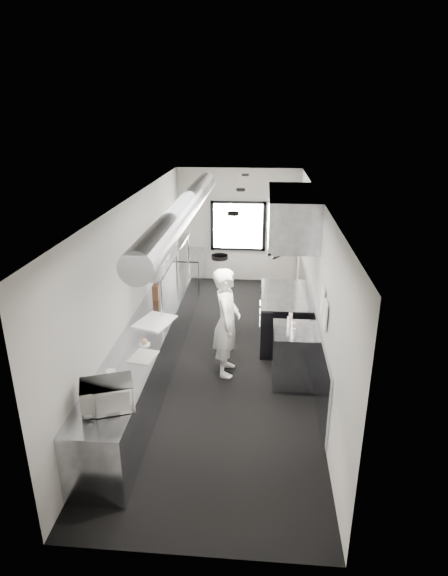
% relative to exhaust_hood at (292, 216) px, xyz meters
% --- Properties ---
extents(floor, '(3.00, 8.00, 0.01)m').
position_rel_exhaust_hood_xyz_m(floor, '(-1.10, -0.70, -2.39)').
color(floor, black).
rests_on(floor, ground).
extents(ceiling, '(3.00, 8.00, 0.01)m').
position_rel_exhaust_hood_xyz_m(ceiling, '(-1.10, -0.70, 0.41)').
color(ceiling, silver).
rests_on(ceiling, wall_back).
extents(wall_back, '(3.00, 0.02, 2.80)m').
position_rel_exhaust_hood_xyz_m(wall_back, '(-1.10, 3.30, -0.99)').
color(wall_back, '#AFACA6').
rests_on(wall_back, floor).
extents(wall_front, '(3.00, 0.02, 2.80)m').
position_rel_exhaust_hood_xyz_m(wall_front, '(-1.10, -4.70, -0.99)').
color(wall_front, '#AFACA6').
rests_on(wall_front, floor).
extents(wall_left, '(0.02, 8.00, 2.80)m').
position_rel_exhaust_hood_xyz_m(wall_left, '(-2.60, -0.70, -0.99)').
color(wall_left, '#AFACA6').
rests_on(wall_left, floor).
extents(wall_right, '(0.02, 8.00, 2.80)m').
position_rel_exhaust_hood_xyz_m(wall_right, '(0.40, -0.70, -0.99)').
color(wall_right, '#AFACA6').
rests_on(wall_right, floor).
extents(wall_cladding, '(0.03, 5.50, 1.10)m').
position_rel_exhaust_hood_xyz_m(wall_cladding, '(0.38, -0.40, -1.84)').
color(wall_cladding, gray).
rests_on(wall_cladding, wall_right).
extents(hvac_duct, '(0.40, 6.40, 0.40)m').
position_rel_exhaust_hood_xyz_m(hvac_duct, '(-1.80, -0.30, 0.16)').
color(hvac_duct, gray).
rests_on(hvac_duct, ceiling).
extents(service_window, '(1.36, 0.05, 1.25)m').
position_rel_exhaust_hood_xyz_m(service_window, '(-1.10, 3.26, -0.99)').
color(service_window, white).
rests_on(service_window, wall_back).
extents(exhaust_hood, '(0.81, 2.20, 0.88)m').
position_rel_exhaust_hood_xyz_m(exhaust_hood, '(0.00, 0.00, 0.00)').
color(exhaust_hood, gray).
rests_on(exhaust_hood, ceiling).
extents(prep_counter, '(0.70, 6.00, 0.90)m').
position_rel_exhaust_hood_xyz_m(prep_counter, '(-2.25, -1.20, -1.94)').
color(prep_counter, gray).
rests_on(prep_counter, floor).
extents(pass_shelf, '(0.45, 3.00, 0.68)m').
position_rel_exhaust_hood_xyz_m(pass_shelf, '(-2.29, 0.30, -0.86)').
color(pass_shelf, gray).
rests_on(pass_shelf, prep_counter).
extents(range, '(0.88, 1.60, 0.94)m').
position_rel_exhaust_hood_xyz_m(range, '(-0.06, 0.00, -1.92)').
color(range, black).
rests_on(range, floor).
extents(bottle_station, '(0.65, 0.80, 0.90)m').
position_rel_exhaust_hood_xyz_m(bottle_station, '(0.05, -1.40, -1.94)').
color(bottle_station, gray).
rests_on(bottle_station, floor).
extents(far_work_table, '(0.70, 1.20, 0.90)m').
position_rel_exhaust_hood_xyz_m(far_work_table, '(-2.25, 2.50, -1.94)').
color(far_work_table, gray).
rests_on(far_work_table, floor).
extents(notice_sheet_a, '(0.02, 0.28, 0.38)m').
position_rel_exhaust_hood_xyz_m(notice_sheet_a, '(0.37, -1.90, -0.79)').
color(notice_sheet_a, silver).
rests_on(notice_sheet_a, wall_right).
extents(notice_sheet_b, '(0.02, 0.28, 0.38)m').
position_rel_exhaust_hood_xyz_m(notice_sheet_b, '(0.37, -2.25, -0.84)').
color(notice_sheet_b, silver).
rests_on(notice_sheet_b, wall_right).
extents(line_cook, '(0.44, 0.66, 1.82)m').
position_rel_exhaust_hood_xyz_m(line_cook, '(-1.02, -1.22, -1.48)').
color(line_cook, white).
rests_on(line_cook, floor).
extents(microwave, '(0.65, 0.57, 0.33)m').
position_rel_exhaust_hood_xyz_m(microwave, '(-2.20, -3.61, -1.33)').
color(microwave, silver).
rests_on(microwave, prep_counter).
extents(deli_tub_a, '(0.18, 0.18, 0.10)m').
position_rel_exhaust_hood_xyz_m(deli_tub_a, '(-2.40, -3.16, -1.44)').
color(deli_tub_a, silver).
rests_on(deli_tub_a, prep_counter).
extents(deli_tub_b, '(0.16, 0.16, 0.09)m').
position_rel_exhaust_hood_xyz_m(deli_tub_b, '(-2.37, -2.97, -1.44)').
color(deli_tub_b, silver).
rests_on(deli_tub_b, prep_counter).
extents(newspaper, '(0.39, 0.46, 0.01)m').
position_rel_exhaust_hood_xyz_m(newspaper, '(-2.08, -2.42, -1.49)').
color(newspaper, silver).
rests_on(newspaper, prep_counter).
extents(small_plate, '(0.22, 0.22, 0.01)m').
position_rel_exhaust_hood_xyz_m(small_plate, '(-2.15, -2.08, -1.48)').
color(small_plate, silver).
rests_on(small_plate, prep_counter).
extents(pastry, '(0.09, 0.09, 0.09)m').
position_rel_exhaust_hood_xyz_m(pastry, '(-2.15, -2.08, -1.43)').
color(pastry, tan).
rests_on(pastry, small_plate).
extents(cutting_board, '(0.67, 0.78, 0.02)m').
position_rel_exhaust_hood_xyz_m(cutting_board, '(-2.18, -1.30, -1.48)').
color(cutting_board, white).
rests_on(cutting_board, prep_counter).
extents(knife_block, '(0.12, 0.24, 0.26)m').
position_rel_exhaust_hood_xyz_m(knife_block, '(-2.37, -0.30, -1.36)').
color(knife_block, '#55371E').
rests_on(knife_block, prep_counter).
extents(plate_stack_a, '(0.28, 0.28, 0.28)m').
position_rel_exhaust_hood_xyz_m(plate_stack_a, '(-2.27, -0.39, -0.68)').
color(plate_stack_a, silver).
rests_on(plate_stack_a, pass_shelf).
extents(plate_stack_b, '(0.30, 0.30, 0.34)m').
position_rel_exhaust_hood_xyz_m(plate_stack_b, '(-2.28, -0.05, -0.65)').
color(plate_stack_b, silver).
rests_on(plate_stack_b, pass_shelf).
extents(plate_stack_c, '(0.28, 0.28, 0.34)m').
position_rel_exhaust_hood_xyz_m(plate_stack_c, '(-2.33, 0.59, -0.65)').
color(plate_stack_c, silver).
rests_on(plate_stack_c, pass_shelf).
extents(plate_stack_d, '(0.26, 0.26, 0.37)m').
position_rel_exhaust_hood_xyz_m(plate_stack_d, '(-2.29, 0.95, -0.64)').
color(plate_stack_d, silver).
rests_on(plate_stack_d, pass_shelf).
extents(squeeze_bottle_a, '(0.06, 0.06, 0.16)m').
position_rel_exhaust_hood_xyz_m(squeeze_bottle_a, '(0.01, -1.67, -1.41)').
color(squeeze_bottle_a, white).
rests_on(squeeze_bottle_a, bottle_station).
extents(squeeze_bottle_b, '(0.07, 0.07, 0.20)m').
position_rel_exhaust_hood_xyz_m(squeeze_bottle_b, '(0.01, -1.55, -1.39)').
color(squeeze_bottle_b, white).
rests_on(squeeze_bottle_b, bottle_station).
extents(squeeze_bottle_c, '(0.07, 0.07, 0.17)m').
position_rel_exhaust_hood_xyz_m(squeeze_bottle_c, '(0.02, -1.44, -1.41)').
color(squeeze_bottle_c, white).
rests_on(squeeze_bottle_c, bottle_station).
extents(squeeze_bottle_d, '(0.06, 0.06, 0.16)m').
position_rel_exhaust_hood_xyz_m(squeeze_bottle_d, '(-0.03, -1.28, -1.41)').
color(squeeze_bottle_d, white).
rests_on(squeeze_bottle_d, bottle_station).
extents(squeeze_bottle_e, '(0.07, 0.07, 0.17)m').
position_rel_exhaust_hood_xyz_m(squeeze_bottle_e, '(-0.00, -1.14, -1.40)').
color(squeeze_bottle_e, white).
rests_on(squeeze_bottle_e, bottle_station).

